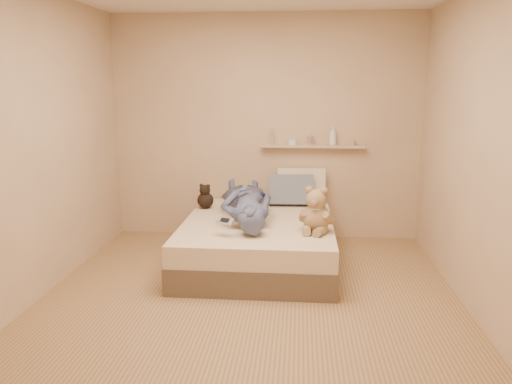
# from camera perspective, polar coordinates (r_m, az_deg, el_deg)

# --- Properties ---
(room) EXTENTS (3.80, 3.80, 3.80)m
(room) POSITION_cam_1_polar(r_m,az_deg,el_deg) (4.00, -0.82, 5.08)
(room) COLOR #A07E52
(room) RESTS_ON ground
(bed) EXTENTS (1.50, 1.90, 0.45)m
(bed) POSITION_cam_1_polar(r_m,az_deg,el_deg) (5.14, 0.28, -5.65)
(bed) COLOR brown
(bed) RESTS_ON floor
(game_console) EXTENTS (0.17, 0.12, 0.05)m
(game_console) POSITION_cam_1_polar(r_m,az_deg,el_deg) (4.50, -3.55, -3.34)
(game_console) COLOR silver
(game_console) RESTS_ON bed
(teddy_bear) EXTENTS (0.35, 0.35, 0.44)m
(teddy_bear) POSITION_cam_1_polar(r_m,az_deg,el_deg) (4.65, 6.89, -2.43)
(teddy_bear) COLOR #977C53
(teddy_bear) RESTS_ON bed
(dark_plush) EXTENTS (0.18, 0.18, 0.28)m
(dark_plush) POSITION_cam_1_polar(r_m,az_deg,el_deg) (5.55, -5.82, -0.65)
(dark_plush) COLOR black
(dark_plush) RESTS_ON bed
(pillow_cream) EXTENTS (0.56, 0.26, 0.42)m
(pillow_cream) POSITION_cam_1_polar(r_m,az_deg,el_deg) (5.82, 5.16, 0.75)
(pillow_cream) COLOR beige
(pillow_cream) RESTS_ON bed
(pillow_grey) EXTENTS (0.51, 0.28, 0.37)m
(pillow_grey) POSITION_cam_1_polar(r_m,az_deg,el_deg) (5.69, 4.02, 0.20)
(pillow_grey) COLOR slate
(pillow_grey) RESTS_ON bed
(person) EXTENTS (0.77, 1.54, 0.35)m
(person) POSITION_cam_1_polar(r_m,az_deg,el_deg) (5.10, -1.13, -1.10)
(person) COLOR #4E567B
(person) RESTS_ON bed
(wall_shelf) EXTENTS (1.20, 0.12, 0.03)m
(wall_shelf) POSITION_cam_1_polar(r_m,az_deg,el_deg) (5.83, 6.46, 5.22)
(wall_shelf) COLOR tan
(wall_shelf) RESTS_ON wall_back
(shelf_bottles) EXTENTS (0.97, 0.11, 0.22)m
(shelf_bottles) POSITION_cam_1_polar(r_m,az_deg,el_deg) (5.82, 7.11, 6.14)
(shelf_bottles) COLOR white
(shelf_bottles) RESTS_ON wall_shelf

